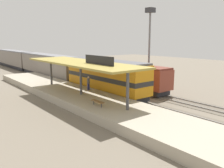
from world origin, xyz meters
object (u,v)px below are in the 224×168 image
(passenger_carriage_front, at_px, (48,65))
(passenger_carriage_rear, at_px, (14,59))
(freight_car, at_px, (133,77))
(platform_bench, at_px, (98,102))
(locomotive, at_px, (105,76))
(person_waiting, at_px, (88,82))
(light_mast, at_px, (150,31))

(passenger_carriage_front, height_order, passenger_carriage_rear, same)
(passenger_carriage_rear, height_order, freight_car, passenger_carriage_rear)
(platform_bench, height_order, locomotive, locomotive)
(passenger_carriage_front, bearing_deg, freight_car, -76.13)
(platform_bench, height_order, passenger_carriage_front, passenger_carriage_front)
(person_waiting, bearing_deg, passenger_carriage_rear, 86.22)
(platform_bench, bearing_deg, locomotive, 48.21)
(freight_car, height_order, light_mast, light_mast)
(locomotive, height_order, freight_car, locomotive)
(locomotive, height_order, passenger_carriage_front, locomotive)
(freight_car, relative_size, light_mast, 1.03)
(passenger_carriage_front, height_order, light_mast, light_mast)
(platform_bench, bearing_deg, light_mast, 23.85)
(locomotive, xyz_separation_m, freight_car, (4.60, -0.63, -0.44))
(locomotive, xyz_separation_m, passenger_carriage_rear, (0.00, 38.80, -0.10))
(platform_bench, relative_size, light_mast, 0.15)
(locomotive, distance_m, passenger_carriage_rear, 38.80)
(locomotive, bearing_deg, platform_bench, -131.79)
(freight_car, xyz_separation_m, light_mast, (3.20, 0.02, 6.43))
(freight_car, bearing_deg, person_waiting, 174.06)
(freight_car, distance_m, light_mast, 7.18)
(locomotive, bearing_deg, light_mast, -4.48)
(passenger_carriage_rear, distance_m, person_waiting, 38.77)
(platform_bench, xyz_separation_m, locomotive, (6.00, 6.71, 1.07))
(platform_bench, xyz_separation_m, freight_car, (10.60, 6.08, 0.63))
(passenger_carriage_rear, bearing_deg, locomotive, -90.00)
(locomotive, relative_size, passenger_carriage_rear, 0.72)
(locomotive, bearing_deg, person_waiting, 177.42)
(passenger_carriage_rear, height_order, light_mast, light_mast)
(platform_bench, relative_size, freight_car, 0.14)
(light_mast, bearing_deg, person_waiting, 175.99)
(light_mast, distance_m, person_waiting, 12.27)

